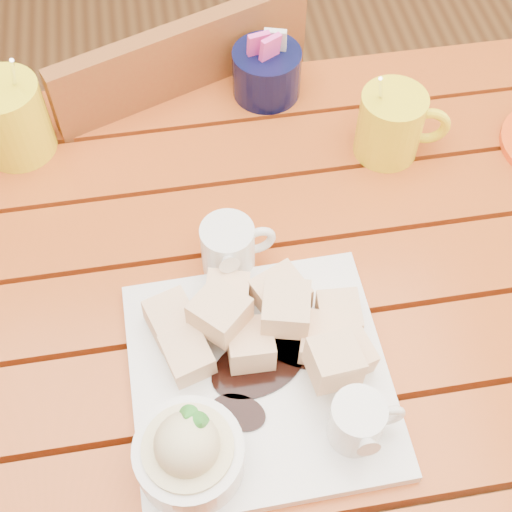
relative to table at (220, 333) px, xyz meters
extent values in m
plane|color=#563118|center=(0.00, 0.00, -0.64)|extent=(5.00, 5.00, 0.00)
cube|color=#974413|center=(0.00, -0.23, 0.09)|extent=(1.20, 0.11, 0.03)
cube|color=#974413|center=(0.00, -0.11, 0.09)|extent=(1.20, 0.11, 0.03)
cube|color=#974413|center=(0.00, 0.00, 0.09)|extent=(1.20, 0.11, 0.03)
cube|color=#974413|center=(0.00, 0.11, 0.09)|extent=(1.20, 0.11, 0.03)
cube|color=#974413|center=(0.00, 0.23, 0.09)|extent=(1.20, 0.11, 0.03)
cube|color=#974413|center=(0.00, 0.34, 0.09)|extent=(1.20, 0.11, 0.03)
cube|color=#974413|center=(0.00, 0.36, 0.04)|extent=(1.12, 0.04, 0.08)
cylinder|color=#974413|center=(0.55, 0.35, -0.28)|extent=(0.06, 0.06, 0.72)
cube|color=white|center=(0.03, -0.13, 0.12)|extent=(0.29, 0.29, 0.02)
cube|color=#E18C44|center=(0.01, -0.03, 0.14)|extent=(0.06, 0.06, 0.04)
cube|color=#E18C44|center=(-0.04, -0.10, 0.14)|extent=(0.06, 0.06, 0.04)
cube|color=#E18C44|center=(0.11, -0.11, 0.14)|extent=(0.07, 0.07, 0.04)
cube|color=#E18C44|center=(0.07, -0.08, 0.18)|extent=(0.06, 0.06, 0.04)
cube|color=#E18C44|center=(0.13, -0.13, 0.14)|extent=(0.06, 0.06, 0.04)
cube|color=#E18C44|center=(0.07, -0.04, 0.14)|extent=(0.07, 0.07, 0.04)
cube|color=#E18C44|center=(0.03, -0.10, 0.14)|extent=(0.05, 0.05, 0.04)
cube|color=#E18C44|center=(-0.06, -0.05, 0.14)|extent=(0.07, 0.07, 0.04)
cube|color=#E18C44|center=(0.00, -0.07, 0.18)|extent=(0.07, 0.07, 0.04)
cube|color=#E18C44|center=(0.13, -0.08, 0.14)|extent=(0.05, 0.05, 0.04)
cube|color=#E18C44|center=(0.11, -0.15, 0.18)|extent=(0.06, 0.06, 0.04)
cylinder|color=white|center=(-0.05, -0.21, 0.15)|extent=(0.11, 0.11, 0.05)
cylinder|color=#FBF1B8|center=(-0.05, -0.21, 0.16)|extent=(0.09, 0.09, 0.03)
sphere|color=#FBF1B8|center=(-0.05, -0.21, 0.18)|extent=(0.07, 0.07, 0.07)
cone|color=#318D2E|center=(-0.04, -0.20, 0.21)|extent=(0.04, 0.04, 0.03)
cone|color=#318D2E|center=(-0.05, -0.19, 0.21)|extent=(0.03, 0.03, 0.03)
cylinder|color=white|center=(0.12, -0.21, 0.15)|extent=(0.06, 0.06, 0.06)
cylinder|color=black|center=(0.12, -0.21, 0.18)|extent=(0.05, 0.05, 0.01)
cone|color=white|center=(0.12, -0.24, 0.18)|extent=(0.02, 0.02, 0.03)
torus|color=white|center=(0.15, -0.21, 0.16)|extent=(0.04, 0.01, 0.04)
cylinder|color=yellow|center=(-0.24, 0.28, 0.16)|extent=(0.10, 0.10, 0.11)
cylinder|color=black|center=(-0.24, 0.28, 0.21)|extent=(0.09, 0.09, 0.01)
cylinder|color=silver|center=(-0.23, 0.30, 0.20)|extent=(0.04, 0.06, 0.15)
cylinder|color=yellow|center=(0.27, 0.20, 0.16)|extent=(0.09, 0.09, 0.10)
cylinder|color=black|center=(0.27, 0.20, 0.20)|extent=(0.08, 0.08, 0.01)
torus|color=yellow|center=(0.32, 0.18, 0.16)|extent=(0.06, 0.03, 0.06)
cylinder|color=silver|center=(0.25, 0.21, 0.19)|extent=(0.04, 0.05, 0.13)
cylinder|color=white|center=(0.02, 0.03, 0.15)|extent=(0.07, 0.07, 0.08)
cylinder|color=white|center=(0.02, 0.03, 0.18)|extent=(0.05, 0.05, 0.01)
cone|color=white|center=(0.02, 0.00, 0.17)|extent=(0.03, 0.03, 0.03)
torus|color=white|center=(0.06, 0.03, 0.15)|extent=(0.05, 0.02, 0.05)
cylinder|color=black|center=(0.12, 0.34, 0.14)|extent=(0.10, 0.10, 0.07)
cube|color=#FF45B1|center=(0.11, 0.34, 0.19)|extent=(0.03, 0.02, 0.05)
cube|color=white|center=(0.13, 0.34, 0.19)|extent=(0.03, 0.02, 0.05)
cube|color=#FF45B1|center=(0.12, 0.33, 0.19)|extent=(0.03, 0.03, 0.05)
cube|color=brown|center=(-0.06, 0.54, -0.22)|extent=(0.52, 0.52, 0.03)
cylinder|color=brown|center=(0.04, 0.77, -0.44)|extent=(0.03, 0.03, 0.41)
cylinder|color=brown|center=(-0.29, 0.64, -0.44)|extent=(0.03, 0.03, 0.41)
cylinder|color=brown|center=(0.16, 0.44, -0.44)|extent=(0.03, 0.03, 0.41)
cylinder|color=brown|center=(-0.16, 0.32, -0.44)|extent=(0.03, 0.03, 0.41)
cube|color=brown|center=(0.00, 0.37, 0.01)|extent=(0.39, 0.17, 0.43)
camera|label=1|loc=(-0.03, -0.46, 0.86)|focal=50.00mm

